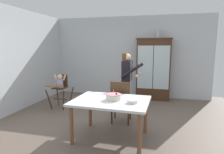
# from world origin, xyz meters

# --- Properties ---
(ground_plane) EXTENTS (6.24, 6.24, 0.00)m
(ground_plane) POSITION_xyz_m (0.00, 0.00, 0.00)
(ground_plane) COLOR #66564C
(wall_back) EXTENTS (5.32, 0.06, 2.70)m
(wall_back) POSITION_xyz_m (0.00, 2.63, 1.35)
(wall_back) COLOR silver
(wall_back) RESTS_ON ground_plane
(wall_left) EXTENTS (0.06, 5.32, 2.70)m
(wall_left) POSITION_xyz_m (-2.63, 0.00, 1.35)
(wall_left) COLOR silver
(wall_left) RESTS_ON ground_plane
(china_cabinet) EXTENTS (1.11, 0.48, 1.96)m
(china_cabinet) POSITION_xyz_m (0.82, 2.37, 0.99)
(china_cabinet) COLOR #422819
(china_cabinet) RESTS_ON ground_plane
(ceramic_vase) EXTENTS (0.13, 0.13, 0.27)m
(ceramic_vase) POSITION_xyz_m (0.93, 2.37, 2.08)
(ceramic_vase) COLOR #B2B7B2
(ceramic_vase) RESTS_ON china_cabinet
(high_chair_with_toddler) EXTENTS (0.59, 0.69, 0.95)m
(high_chair_with_toddler) POSITION_xyz_m (-1.64, 0.81, 0.65)
(high_chair_with_toddler) COLOR #422819
(high_chair_with_toddler) RESTS_ON ground_plane
(adult_person) EXTENTS (0.53, 0.51, 1.53)m
(adult_person) POSITION_xyz_m (0.21, 0.97, 0.97)
(adult_person) COLOR #33425B
(adult_person) RESTS_ON ground_plane
(dining_table) EXTENTS (1.41, 1.07, 0.74)m
(dining_table) POSITION_xyz_m (0.17, -0.59, 0.65)
(dining_table) COLOR silver
(dining_table) RESTS_ON ground_plane
(birthday_cake) EXTENTS (0.28, 0.28, 0.19)m
(birthday_cake) POSITION_xyz_m (0.22, -0.57, 0.79)
(birthday_cake) COLOR beige
(birthday_cake) RESTS_ON dining_table
(serving_bowl) EXTENTS (0.18, 0.18, 0.05)m
(serving_bowl) POSITION_xyz_m (0.58, -0.69, 0.77)
(serving_bowl) COLOR silver
(serving_bowl) RESTS_ON dining_table
(dining_chair_far_side) EXTENTS (0.46, 0.46, 0.96)m
(dining_chair_far_side) POSITION_xyz_m (0.21, 0.13, 0.56)
(dining_chair_far_side) COLOR #422819
(dining_chair_far_side) RESTS_ON ground_plane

